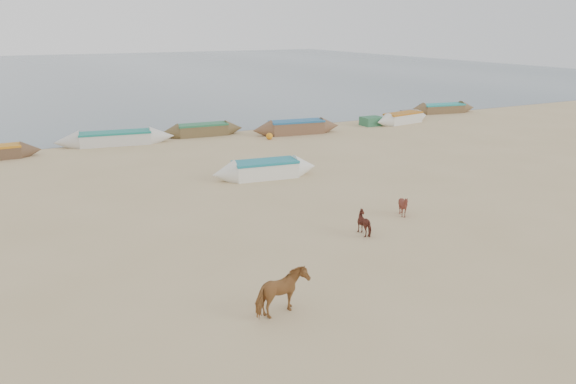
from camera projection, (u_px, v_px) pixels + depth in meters
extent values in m
plane|color=tan|center=(343.00, 251.00, 18.87)|extent=(140.00, 140.00, 0.00)
plane|color=slate|center=(60.00, 73.00, 88.51)|extent=(160.00, 160.00, 0.00)
imported|color=#946030|center=(282.00, 293.00, 14.54)|extent=(1.59, 0.99, 1.25)
imported|color=#5A261C|center=(403.00, 206.00, 22.11)|extent=(1.01, 0.97, 0.88)
imported|color=#5F291E|center=(366.00, 223.00, 20.26)|extent=(0.97, 1.04, 0.85)
sphere|color=orange|center=(269.00, 136.00, 37.06)|extent=(0.44, 0.44, 0.44)
cube|color=gray|center=(92.00, 140.00, 35.43)|extent=(1.20, 1.10, 0.56)
cube|color=#2F6947|center=(372.00, 121.00, 42.22)|extent=(1.50, 1.20, 0.64)
cube|color=slate|center=(410.00, 114.00, 45.70)|extent=(1.30, 1.20, 0.60)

